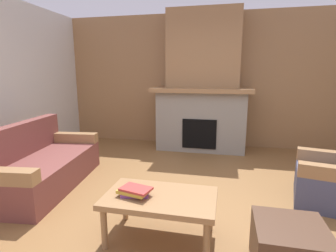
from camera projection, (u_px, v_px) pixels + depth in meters
ground at (177, 213)px, 2.86m from camera, size 9.00×9.00×0.00m
wall_back_wood_panel at (204, 81)px, 5.46m from camera, size 6.00×0.12×2.70m
fireplace at (202, 91)px, 5.13m from camera, size 1.90×0.82×2.70m
couch at (41, 166)px, 3.50m from camera, size 1.05×1.89×0.85m
coffee_table at (160, 201)px, 2.35m from camera, size 1.00×0.60×0.43m
ottoman at (289, 250)px, 1.96m from camera, size 0.52×0.52×0.40m
book_stack_near_edge at (135, 191)px, 2.33m from camera, size 0.32×0.23×0.08m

